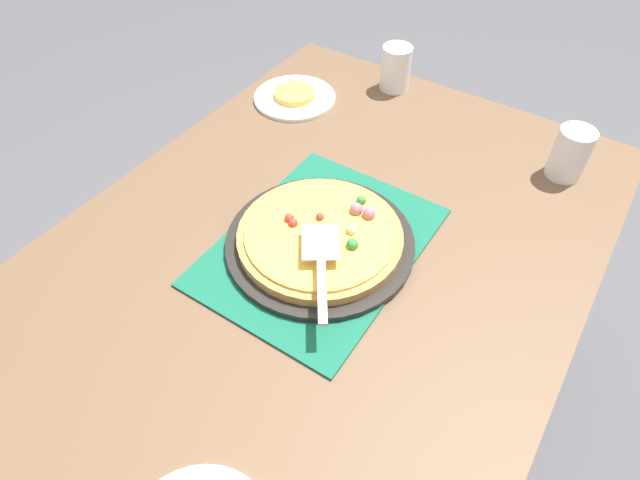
% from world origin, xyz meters
% --- Properties ---
extents(ground_plane, '(8.00, 8.00, 0.00)m').
position_xyz_m(ground_plane, '(0.00, 0.00, 0.00)').
color(ground_plane, '#4C4C51').
extents(dining_table, '(1.40, 1.00, 0.75)m').
position_xyz_m(dining_table, '(0.00, 0.00, 0.64)').
color(dining_table, brown).
rests_on(dining_table, ground_plane).
extents(placemat, '(0.48, 0.36, 0.01)m').
position_xyz_m(placemat, '(0.00, 0.00, 0.75)').
color(placemat, '#145B42').
rests_on(placemat, dining_table).
extents(pizza_pan, '(0.38, 0.38, 0.01)m').
position_xyz_m(pizza_pan, '(0.00, 0.00, 0.76)').
color(pizza_pan, black).
rests_on(pizza_pan, placemat).
extents(pizza, '(0.33, 0.33, 0.05)m').
position_xyz_m(pizza, '(0.00, -0.00, 0.78)').
color(pizza, '#B78442').
rests_on(pizza, pizza_pan).
extents(plate_far_right, '(0.22, 0.22, 0.01)m').
position_xyz_m(plate_far_right, '(0.41, 0.35, 0.76)').
color(plate_far_right, white).
rests_on(plate_far_right, dining_table).
extents(served_slice_right, '(0.11, 0.11, 0.02)m').
position_xyz_m(served_slice_right, '(0.41, 0.35, 0.77)').
color(served_slice_right, '#EAB747').
rests_on(served_slice_right, plate_far_right).
extents(cup_near, '(0.08, 0.08, 0.12)m').
position_xyz_m(cup_near, '(0.61, 0.16, 0.81)').
color(cup_near, white).
rests_on(cup_near, dining_table).
extents(cup_far, '(0.08, 0.08, 0.12)m').
position_xyz_m(cup_far, '(0.50, -0.34, 0.81)').
color(cup_far, white).
rests_on(cup_far, dining_table).
extents(pizza_server, '(0.21, 0.17, 0.01)m').
position_xyz_m(pizza_server, '(-0.08, -0.06, 0.82)').
color(pizza_server, silver).
rests_on(pizza_server, pizza).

